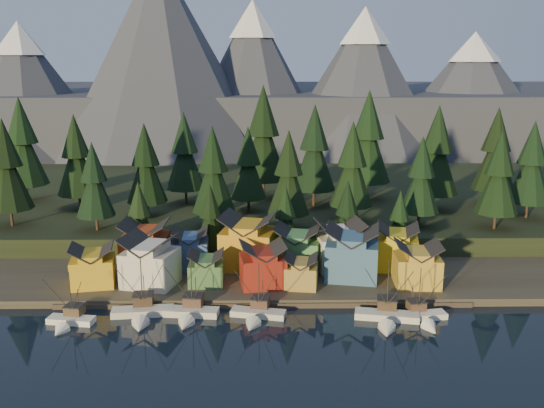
{
  "coord_description": "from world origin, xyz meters",
  "views": [
    {
      "loc": [
        0.35,
        -92.52,
        46.76
      ],
      "look_at": [
        1.84,
        30.0,
        16.72
      ],
      "focal_mm": 40.0,
      "sensor_mm": 36.0,
      "label": 1
    }
  ],
  "objects_px": {
    "house_back_1": "(190,247)",
    "boat_6": "(423,311)",
    "boat_3": "(257,308)",
    "house_front_0": "(92,264)",
    "boat_5": "(387,311)",
    "house_front_1": "(150,259)",
    "boat_1": "(142,306)",
    "boat_2": "(190,306)",
    "boat_0": "(68,314)",
    "house_back_0": "(145,244)"
  },
  "relations": [
    {
      "from": "boat_3",
      "to": "house_front_0",
      "type": "xyz_separation_m",
      "value": [
        -33.29,
        13.36,
        3.86
      ]
    },
    {
      "from": "house_back_0",
      "to": "boat_5",
      "type": "bearing_deg",
      "value": -25.79
    },
    {
      "from": "boat_0",
      "to": "boat_6",
      "type": "distance_m",
      "value": 63.54
    },
    {
      "from": "boat_2",
      "to": "house_back_1",
      "type": "height_order",
      "value": "boat_2"
    },
    {
      "from": "boat_3",
      "to": "house_back_1",
      "type": "bearing_deg",
      "value": 134.05
    },
    {
      "from": "boat_5",
      "to": "boat_1",
      "type": "bearing_deg",
      "value": -172.23
    },
    {
      "from": "house_front_1",
      "to": "house_front_0",
      "type": "bearing_deg",
      "value": -164.97
    },
    {
      "from": "house_back_0",
      "to": "house_back_1",
      "type": "distance_m",
      "value": 9.7
    },
    {
      "from": "boat_1",
      "to": "house_back_1",
      "type": "bearing_deg",
      "value": 68.72
    },
    {
      "from": "boat_2",
      "to": "boat_5",
      "type": "relative_size",
      "value": 0.94
    },
    {
      "from": "house_back_1",
      "to": "boat_6",
      "type": "bearing_deg",
      "value": -32.39
    },
    {
      "from": "boat_0",
      "to": "boat_3",
      "type": "relative_size",
      "value": 0.94
    },
    {
      "from": "house_front_0",
      "to": "house_back_1",
      "type": "xyz_separation_m",
      "value": [
        18.48,
        10.48,
        0.11
      ]
    },
    {
      "from": "house_front_0",
      "to": "house_back_0",
      "type": "relative_size",
      "value": 0.9
    },
    {
      "from": "boat_1",
      "to": "boat_0",
      "type": "bearing_deg",
      "value": -172.54
    },
    {
      "from": "boat_1",
      "to": "boat_2",
      "type": "relative_size",
      "value": 1.05
    },
    {
      "from": "boat_1",
      "to": "boat_2",
      "type": "xyz_separation_m",
      "value": [
        8.81,
        -0.09,
        0.04
      ]
    },
    {
      "from": "boat_3",
      "to": "boat_6",
      "type": "bearing_deg",
      "value": 9.41
    },
    {
      "from": "boat_2",
      "to": "house_front_1",
      "type": "bearing_deg",
      "value": 132.52
    },
    {
      "from": "boat_0",
      "to": "boat_1",
      "type": "relative_size",
      "value": 0.83
    },
    {
      "from": "boat_0",
      "to": "boat_2",
      "type": "distance_m",
      "value": 21.5
    },
    {
      "from": "boat_1",
      "to": "house_front_0",
      "type": "bearing_deg",
      "value": 127.75
    },
    {
      "from": "boat_2",
      "to": "house_front_0",
      "type": "xyz_separation_m",
      "value": [
        -21.03,
        12.78,
        3.59
      ]
    },
    {
      "from": "house_front_0",
      "to": "boat_2",
      "type": "bearing_deg",
      "value": -41.35
    },
    {
      "from": "house_front_0",
      "to": "boat_1",
      "type": "bearing_deg",
      "value": -56.16
    },
    {
      "from": "boat_2",
      "to": "boat_6",
      "type": "height_order",
      "value": "boat_2"
    },
    {
      "from": "boat_0",
      "to": "house_back_0",
      "type": "height_order",
      "value": "house_back_0"
    },
    {
      "from": "boat_0",
      "to": "boat_5",
      "type": "xyz_separation_m",
      "value": [
        57.07,
        0.68,
        0.1
      ]
    },
    {
      "from": "boat_2",
      "to": "house_back_1",
      "type": "relative_size",
      "value": 1.41
    },
    {
      "from": "boat_6",
      "to": "boat_5",
      "type": "bearing_deg",
      "value": 172.99
    },
    {
      "from": "boat_0",
      "to": "boat_3",
      "type": "bearing_deg",
      "value": 13.03
    },
    {
      "from": "boat_0",
      "to": "boat_6",
      "type": "relative_size",
      "value": 0.96
    },
    {
      "from": "boat_5",
      "to": "house_front_0",
      "type": "distance_m",
      "value": 58.87
    },
    {
      "from": "boat_0",
      "to": "house_front_0",
      "type": "bearing_deg",
      "value": 98.02
    },
    {
      "from": "boat_1",
      "to": "house_back_1",
      "type": "distance_m",
      "value": 24.29
    },
    {
      "from": "house_front_0",
      "to": "house_back_0",
      "type": "height_order",
      "value": "house_back_0"
    },
    {
      "from": "house_back_0",
      "to": "house_front_0",
      "type": "bearing_deg",
      "value": -131.31
    },
    {
      "from": "boat_2",
      "to": "boat_3",
      "type": "distance_m",
      "value": 12.28
    },
    {
      "from": "boat_6",
      "to": "boat_3",
      "type": "bearing_deg",
      "value": 168.38
    },
    {
      "from": "boat_2",
      "to": "house_front_1",
      "type": "height_order",
      "value": "house_front_1"
    },
    {
      "from": "boat_6",
      "to": "house_back_1",
      "type": "distance_m",
      "value": 51.6
    },
    {
      "from": "boat_5",
      "to": "house_front_1",
      "type": "height_order",
      "value": "house_front_1"
    },
    {
      "from": "boat_3",
      "to": "house_back_1",
      "type": "height_order",
      "value": "house_back_1"
    },
    {
      "from": "boat_1",
      "to": "house_front_1",
      "type": "bearing_deg",
      "value": 86.51
    },
    {
      "from": "boat_1",
      "to": "house_back_0",
      "type": "relative_size",
      "value": 1.19
    },
    {
      "from": "house_back_1",
      "to": "house_back_0",
      "type": "bearing_deg",
      "value": -177.77
    },
    {
      "from": "boat_2",
      "to": "boat_5",
      "type": "xyz_separation_m",
      "value": [
        35.77,
        -2.25,
        -0.14
      ]
    },
    {
      "from": "boat_0",
      "to": "house_back_1",
      "type": "xyz_separation_m",
      "value": [
        18.76,
        26.19,
        3.95
      ]
    },
    {
      "from": "boat_1",
      "to": "house_back_0",
      "type": "xyz_separation_m",
      "value": [
        -3.33,
        22.3,
        4.82
      ]
    },
    {
      "from": "boat_1",
      "to": "boat_5",
      "type": "bearing_deg",
      "value": -9.15
    }
  ]
}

